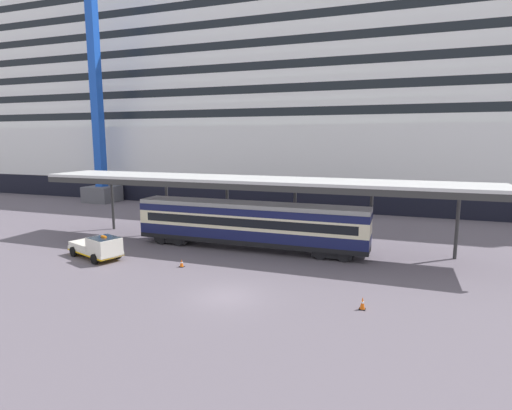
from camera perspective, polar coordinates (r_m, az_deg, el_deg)
name	(u,v)px	position (r m, az deg, el deg)	size (l,w,h in m)	color
ground_plane	(226,297)	(25.60, -4.15, -12.65)	(400.00, 400.00, 0.00)	#605863
cruise_ship	(246,108)	(71.92, -1.39, 13.35)	(155.71, 27.20, 44.38)	black
platform_canopy	(251,182)	(35.25, -0.68, 3.29)	(39.80, 5.40, 6.20)	silver
train_carriage	(249,223)	(35.39, -0.92, -2.59)	(20.34, 2.81, 4.11)	black
service_truck	(98,247)	(35.27, -21.16, -5.44)	(5.58, 3.68, 2.02)	silver
traffic_cone_near	(182,263)	(31.51, -10.35, -7.99)	(0.36, 0.36, 0.60)	black
traffic_cone_mid	(362,303)	(24.40, 14.64, -13.13)	(0.36, 0.36, 0.74)	black
dockside_crane	(98,77)	(66.83, -21.15, 16.28)	(12.28, 4.40, 60.74)	#595960
quay_bollard	(98,244)	(38.04, -21.16, -5.14)	(0.48, 0.48, 0.96)	black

